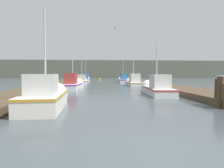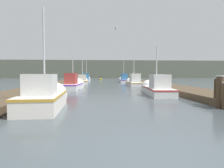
% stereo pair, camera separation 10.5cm
% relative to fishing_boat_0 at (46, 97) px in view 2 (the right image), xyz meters
% --- Properties ---
extents(ground_plane, '(200.00, 200.00, 0.00)m').
position_rel_fishing_boat_0_xyz_m(ground_plane, '(3.34, -5.39, -0.49)').
color(ground_plane, '#424C51').
extents(dock_left, '(2.97, 40.00, 0.36)m').
position_rel_fishing_boat_0_xyz_m(dock_left, '(-2.52, 10.61, -0.31)').
color(dock_left, '#4C3D2B').
rests_on(dock_left, ground_plane).
extents(dock_right, '(2.97, 40.00, 0.36)m').
position_rel_fishing_boat_0_xyz_m(dock_right, '(9.20, 10.61, -0.31)').
color(dock_right, '#4C3D2B').
rests_on(dock_right, ground_plane).
extents(distant_shore_ridge, '(120.00, 16.00, 5.84)m').
position_rel_fishing_boat_0_xyz_m(distant_shore_ridge, '(3.34, 63.87, 2.43)').
color(distant_shore_ridge, '#565B4C').
rests_on(distant_shore_ridge, ground_plane).
extents(fishing_boat_0, '(1.67, 4.57, 4.70)m').
position_rel_fishing_boat_0_xyz_m(fishing_boat_0, '(0.00, 0.00, 0.00)').
color(fishing_boat_0, silver).
rests_on(fishing_boat_0, ground_plane).
extents(fishing_boat_1, '(1.93, 6.22, 3.95)m').
position_rel_fishing_boat_0_xyz_m(fishing_boat_1, '(6.65, 5.69, -0.04)').
color(fishing_boat_1, silver).
rests_on(fishing_boat_1, ground_plane).
extents(fishing_boat_2, '(1.82, 5.28, 4.65)m').
position_rel_fishing_boat_0_xyz_m(fishing_boat_2, '(-0.02, 10.53, -0.04)').
color(fishing_boat_2, silver).
rests_on(fishing_boat_2, ground_plane).
extents(fishing_boat_3, '(1.59, 5.93, 3.93)m').
position_rel_fishing_boat_0_xyz_m(fishing_boat_3, '(6.83, 15.91, -0.03)').
color(fishing_boat_3, silver).
rests_on(fishing_boat_3, ground_plane).
extents(fishing_boat_4, '(1.72, 5.71, 4.38)m').
position_rel_fishing_boat_0_xyz_m(fishing_boat_4, '(0.11, 20.26, -0.06)').
color(fishing_boat_4, silver).
rests_on(fishing_boat_4, ground_plane).
extents(fishing_boat_5, '(1.53, 5.00, 4.07)m').
position_rel_fishing_boat_0_xyz_m(fishing_boat_5, '(6.71, 24.67, -0.05)').
color(fishing_boat_5, silver).
rests_on(fishing_boat_5, ground_plane).
extents(fishing_boat_6, '(1.50, 4.97, 4.40)m').
position_rel_fishing_boat_0_xyz_m(fishing_boat_6, '(0.16, 30.17, -0.03)').
color(fishing_boat_6, silver).
rests_on(fishing_boat_6, ground_plane).
extents(mooring_piling_1, '(0.24, 0.24, 1.32)m').
position_rel_fishing_boat_0_xyz_m(mooring_piling_1, '(7.84, -0.05, 0.18)').
color(mooring_piling_1, '#473523').
rests_on(mooring_piling_1, ground_plane).
extents(mooring_piling_2, '(0.35, 0.35, 1.43)m').
position_rel_fishing_boat_0_xyz_m(mooring_piling_2, '(7.72, -0.52, 0.23)').
color(mooring_piling_2, '#473523').
rests_on(mooring_piling_2, ground_plane).
extents(mooring_piling_3, '(0.30, 0.30, 1.02)m').
position_rel_fishing_boat_0_xyz_m(mooring_piling_3, '(-1.25, 15.54, 0.03)').
color(mooring_piling_3, '#473523').
rests_on(mooring_piling_3, ground_plane).
extents(channel_buoy, '(0.54, 0.54, 1.04)m').
position_rel_fishing_boat_0_xyz_m(channel_buoy, '(3.01, 36.58, -0.34)').
color(channel_buoy, gold).
rests_on(channel_buoy, ground_plane).
extents(seagull_lead, '(0.30, 0.56, 0.12)m').
position_rel_fishing_boat_0_xyz_m(seagull_lead, '(3.81, 7.60, 4.72)').
color(seagull_lead, white).
extents(seagull_1, '(0.31, 0.55, 0.12)m').
position_rel_fishing_boat_0_xyz_m(seagull_1, '(4.66, 20.92, 3.98)').
color(seagull_1, white).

